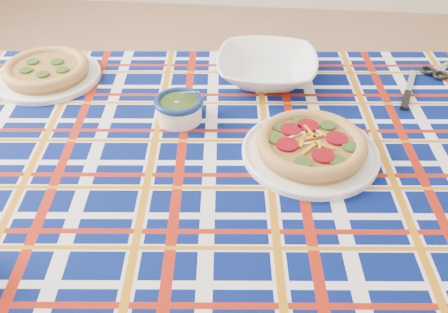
# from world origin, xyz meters

# --- Properties ---
(floor) EXTENTS (4.00, 4.00, 0.00)m
(floor) POSITION_xyz_m (0.00, 0.00, 0.00)
(floor) COLOR #90674A
(floor) RESTS_ON ground
(dining_table) EXTENTS (1.51, 1.02, 0.67)m
(dining_table) POSITION_xyz_m (0.01, -0.48, 0.61)
(dining_table) COLOR brown
(dining_table) RESTS_ON floor
(tablecloth) EXTENTS (1.54, 1.05, 0.09)m
(tablecloth) POSITION_xyz_m (0.01, -0.48, 0.63)
(tablecloth) COLOR #041151
(tablecloth) RESTS_ON dining_table
(main_focaccia_plate) EXTENTS (0.32, 0.32, 0.06)m
(main_focaccia_plate) POSITION_xyz_m (0.16, -0.48, 0.70)
(main_focaccia_plate) COLOR olive
(main_focaccia_plate) RESTS_ON tablecloth
(pesto_bowl) EXTENTS (0.13, 0.13, 0.07)m
(pesto_bowl) POSITION_xyz_m (-0.13, -0.37, 0.71)
(pesto_bowl) COLOR black
(pesto_bowl) RESTS_ON tablecloth
(serving_bowl) EXTENTS (0.25, 0.25, 0.06)m
(serving_bowl) POSITION_xyz_m (0.06, -0.17, 0.71)
(serving_bowl) COLOR white
(serving_bowl) RESTS_ON tablecloth
(second_focaccia_plate) EXTENTS (0.33, 0.33, 0.05)m
(second_focaccia_plate) POSITION_xyz_m (-0.50, -0.22, 0.70)
(second_focaccia_plate) COLOR olive
(second_focaccia_plate) RESTS_ON tablecloth
(table_knife) EXTENTS (0.08, 0.21, 0.01)m
(table_knife) POSITION_xyz_m (0.42, -0.16, 0.68)
(table_knife) COLOR silver
(table_knife) RESTS_ON tablecloth
(kitchen_scissors) EXTENTS (0.17, 0.18, 0.01)m
(kitchen_scissors) POSITION_xyz_m (0.53, -0.06, 0.68)
(kitchen_scissors) COLOR silver
(kitchen_scissors) RESTS_ON tablecloth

